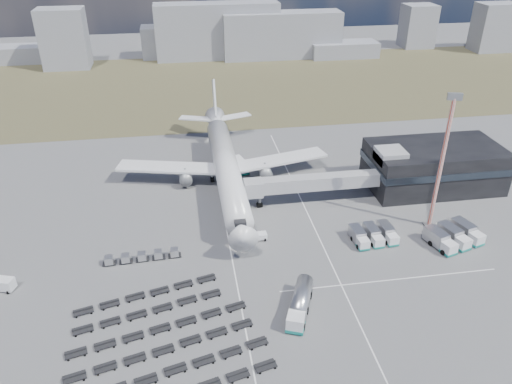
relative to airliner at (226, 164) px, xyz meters
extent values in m
plane|color=#565659|center=(0.00, -32.38, -5.29)|extent=(420.00, 420.00, 0.00)
cube|color=#4D4B2E|center=(0.00, 77.62, -5.29)|extent=(420.00, 90.00, 0.01)
cube|color=silver|center=(-2.00, -27.38, -5.29)|extent=(0.25, 110.00, 0.01)
cube|color=silver|center=(16.00, -27.38, -5.29)|extent=(0.25, 110.00, 0.01)
cube|color=silver|center=(25.00, -40.38, -5.29)|extent=(40.00, 0.25, 0.01)
cube|color=black|center=(48.00, -8.38, -0.29)|extent=(30.00, 16.00, 10.00)
cube|color=#262D38|center=(48.00, -8.38, 0.91)|extent=(30.40, 16.40, 1.60)
cube|color=#939399|center=(36.00, -10.38, 4.21)|extent=(6.00, 6.00, 3.00)
cube|color=#939399|center=(18.10, -11.88, -0.19)|extent=(29.80, 3.00, 3.00)
cube|color=#939399|center=(4.70, -12.38, -0.19)|extent=(4.00, 3.60, 3.40)
cylinder|color=slate|center=(6.20, -11.88, -2.74)|extent=(0.70, 0.70, 5.10)
cylinder|color=black|center=(6.20, -11.88, -4.84)|extent=(1.40, 0.90, 1.40)
cylinder|color=silver|center=(0.00, -2.38, 0.01)|extent=(5.60, 48.00, 5.60)
cone|color=silver|center=(0.00, -28.88, 0.01)|extent=(5.60, 5.00, 5.60)
cone|color=silver|center=(0.00, 25.62, 0.81)|extent=(5.60, 8.00, 5.60)
cube|color=black|center=(0.00, -26.88, 0.81)|extent=(2.20, 2.00, 0.80)
cube|color=silver|center=(-13.00, 2.62, -1.19)|extent=(25.59, 11.38, 0.50)
cube|color=silver|center=(13.00, 2.62, -1.19)|extent=(25.59, 11.38, 0.50)
cylinder|color=slate|center=(-9.50, 0.62, -2.89)|extent=(3.00, 5.00, 3.00)
cylinder|color=slate|center=(9.50, 0.62, -2.89)|extent=(3.00, 5.00, 3.00)
cube|color=silver|center=(-5.50, 27.62, 1.21)|extent=(9.49, 5.63, 0.35)
cube|color=silver|center=(5.50, 27.62, 1.21)|extent=(9.49, 5.63, 0.35)
cube|color=silver|center=(0.00, 28.62, 6.51)|extent=(0.50, 9.06, 11.45)
cylinder|color=slate|center=(0.00, -23.38, -4.04)|extent=(0.50, 0.50, 2.50)
cylinder|color=slate|center=(-3.20, 1.62, -4.04)|extent=(0.60, 0.60, 2.50)
cylinder|color=slate|center=(3.20, 1.62, -4.04)|extent=(0.60, 0.60, 2.50)
cylinder|color=black|center=(0.00, -23.38, -4.79)|extent=(0.50, 1.20, 1.20)
cube|color=gray|center=(-80.58, 125.13, -1.86)|extent=(40.17, 12.00, 6.87)
cube|color=gray|center=(-54.48, 112.61, 6.55)|extent=(18.38, 12.00, 23.69)
cube|color=gray|center=(-13.39, 124.29, 1.37)|extent=(21.70, 12.00, 13.32)
cube|color=gray|center=(8.89, 118.89, 6.38)|extent=(53.58, 12.00, 23.34)
cube|color=gray|center=(36.84, 115.33, 4.43)|extent=(51.86, 12.00, 19.45)
cube|color=gray|center=(64.57, 112.04, -2.01)|extent=(30.08, 12.00, 6.57)
cube|color=gray|center=(104.82, 125.11, 4.42)|extent=(14.40, 12.00, 19.42)
cube|color=gray|center=(136.32, 112.49, 5.32)|extent=(17.83, 12.00, 21.22)
cube|color=silver|center=(5.68, -49.51, -3.68)|extent=(3.49, 3.49, 2.56)
cube|color=#157A71|center=(5.68, -49.51, -4.68)|extent=(3.64, 3.64, 0.56)
cylinder|color=#B0B0B5|center=(7.76, -44.47, -3.17)|extent=(5.77, 8.79, 2.79)
cube|color=slate|center=(7.76, -44.47, -4.46)|extent=(5.66, 8.74, 0.39)
cylinder|color=black|center=(7.13, -46.01, -4.73)|extent=(3.15, 2.24, 1.23)
cube|color=silver|center=(4.00, -24.38, -4.58)|extent=(3.17, 1.85, 1.42)
cube|color=silver|center=(-42.07, -32.40, -4.13)|extent=(4.77, 3.21, 2.33)
cube|color=silver|center=(4.07, 6.11, -3.63)|extent=(4.15, 6.67, 2.90)
cube|color=#157A71|center=(4.07, 6.11, -4.83)|extent=(4.28, 6.80, 0.47)
cube|color=silver|center=(23.36, -30.58, -4.13)|extent=(2.20, 2.11, 1.97)
cube|color=#157A71|center=(23.36, -30.58, -4.89)|extent=(2.29, 2.21, 0.40)
cube|color=#B0B0B5|center=(23.13, -27.46, -3.77)|extent=(2.44, 4.26, 2.33)
cube|color=silver|center=(26.39, -30.36, -4.13)|extent=(2.20, 2.11, 1.97)
cube|color=#157A71|center=(26.39, -30.36, -4.89)|extent=(2.29, 2.21, 0.40)
cube|color=#B0B0B5|center=(26.17, -27.24, -3.77)|extent=(2.44, 4.26, 2.33)
cube|color=silver|center=(29.43, -30.14, -4.13)|extent=(2.20, 2.11, 1.97)
cube|color=#157A71|center=(29.43, -30.14, -4.89)|extent=(2.29, 2.21, 0.40)
cube|color=#B0B0B5|center=(29.20, -27.02, -3.77)|extent=(2.44, 4.26, 2.33)
cube|color=silver|center=(38.86, -34.69, -3.95)|extent=(2.93, 2.86, 2.28)
cube|color=#157A71|center=(38.86, -34.69, -4.83)|extent=(3.06, 2.99, 0.47)
cube|color=#B0B0B5|center=(37.83, -31.21, -3.53)|extent=(3.74, 5.27, 2.69)
cube|color=silver|center=(42.24, -33.69, -3.95)|extent=(2.93, 2.86, 2.28)
cube|color=#157A71|center=(42.24, -33.69, -4.83)|extent=(3.06, 2.99, 0.47)
cube|color=#B0B0B5|center=(41.21, -30.21, -3.53)|extent=(3.74, 5.27, 2.69)
cube|color=silver|center=(45.61, -32.69, -3.95)|extent=(2.93, 2.86, 2.28)
cube|color=#157A71|center=(45.61, -32.69, -4.83)|extent=(3.06, 2.99, 0.47)
cube|color=#B0B0B5|center=(44.58, -29.21, -3.53)|extent=(3.74, 5.27, 2.69)
cube|color=black|center=(-24.58, -28.09, -5.01)|extent=(2.50, 1.61, 0.17)
cube|color=#B0B0B5|center=(-24.58, -28.09, -4.22)|extent=(1.57, 1.57, 1.40)
cube|color=black|center=(-21.59, -27.94, -5.01)|extent=(2.50, 1.61, 0.17)
cube|color=#B0B0B5|center=(-21.59, -27.94, -4.22)|extent=(1.57, 1.57, 1.40)
cube|color=black|center=(-18.61, -27.79, -5.01)|extent=(2.50, 1.61, 0.17)
cube|color=#B0B0B5|center=(-18.61, -27.79, -4.22)|extent=(1.57, 1.57, 1.40)
cube|color=black|center=(-15.62, -27.64, -5.01)|extent=(2.50, 1.61, 0.17)
cube|color=#B0B0B5|center=(-15.62, -27.64, -4.22)|extent=(1.57, 1.57, 1.40)
cube|color=black|center=(-12.63, -27.49, -5.01)|extent=(2.50, 1.61, 0.17)
cube|color=#B0B0B5|center=(-12.63, -27.49, -4.22)|extent=(1.57, 1.57, 1.40)
cube|color=black|center=(-13.53, -54.96, -4.91)|extent=(28.89, 8.90, 0.76)
cube|color=black|center=(-14.63, -50.69, -4.91)|extent=(28.89, 8.90, 0.76)
cube|color=black|center=(-15.74, -46.41, -4.91)|extent=(28.89, 8.90, 0.76)
cube|color=black|center=(-16.85, -42.14, -4.91)|extent=(24.82, 7.85, 0.76)
cube|color=black|center=(-17.95, -37.86, -4.91)|extent=(24.82, 7.85, 0.76)
cylinder|color=red|center=(39.81, -24.77, 8.43)|extent=(0.77, 0.77, 27.44)
cube|color=slate|center=(39.81, -24.77, 22.48)|extent=(2.71, 1.37, 1.32)
cube|color=#565659|center=(39.81, -24.77, -5.13)|extent=(2.20, 2.20, 0.33)
camera|label=1|loc=(-9.28, -105.14, 51.53)|focal=35.00mm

